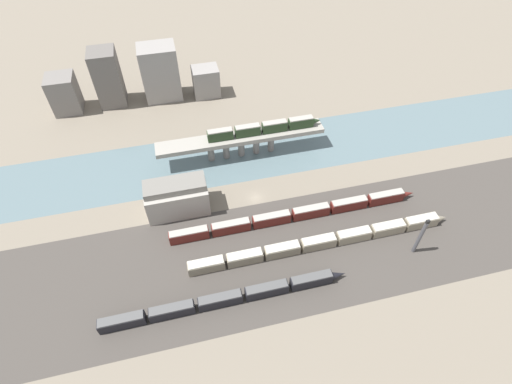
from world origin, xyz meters
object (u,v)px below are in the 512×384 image
train_yard_mid (323,242)px  signal_tower (420,237)px  train_yard_near (225,299)px  train_yard_far (295,215)px  train_on_bridge (264,128)px  warehouse_building (177,197)px

train_yard_mid → signal_tower: signal_tower is taller
train_yard_near → train_yard_far: bearing=41.0°
train_on_bridge → train_yard_mid: 47.84m
train_yard_near → train_yard_far: (27.37, 23.78, 0.09)m
train_yard_mid → train_yard_far: train_yard_far is taller
train_yard_far → signal_tower: signal_tower is taller
train_on_bridge → train_yard_near: (-25.64, -58.20, -9.10)m
train_yard_mid → signal_tower: size_ratio=5.60×
train_on_bridge → train_yard_far: train_on_bridge is taller
train_yard_near → train_on_bridge: bearing=66.2°
train_yard_mid → train_yard_far: bearing=112.5°
train_yard_near → signal_tower: size_ratio=4.60×
signal_tower → train_yard_near: bearing=-176.8°
train_on_bridge → signal_tower: signal_tower is taller
train_on_bridge → train_yard_far: (1.73, -34.42, -9.01)m
train_yard_near → train_yard_mid: 34.41m
train_on_bridge → warehouse_building: size_ratio=2.14×
train_on_bridge → signal_tower: bearing=-59.0°
train_on_bridge → train_yard_mid: size_ratio=0.51×
train_yard_far → signal_tower: bearing=-33.3°
train_on_bridge → signal_tower: 64.16m
warehouse_building → signal_tower: signal_tower is taller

